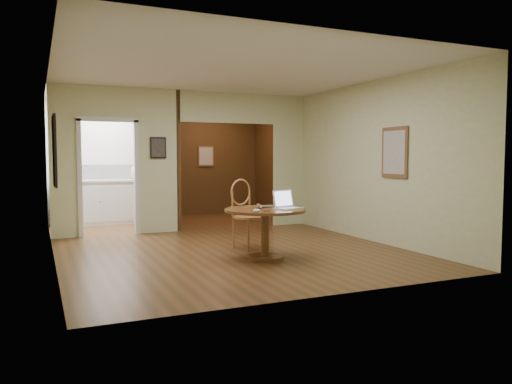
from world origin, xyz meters
name	(u,v)px	position (x,y,z in m)	size (l,w,h in m)	color
floor	(237,253)	(0.00, 0.00, 0.00)	(5.00, 5.00, 0.00)	#482F14
room_shell	(158,164)	(-0.47, 3.10, 1.29)	(5.20, 7.50, 5.00)	silver
dining_table	(265,222)	(0.20, -0.56, 0.52)	(1.13, 1.13, 0.71)	brown
chair	(245,210)	(0.28, 0.34, 0.60)	(0.59, 0.59, 1.08)	#A8743B
open_laptop	(286,204)	(0.48, -0.64, 0.77)	(0.42, 0.41, 0.26)	white
closed_laptop	(267,207)	(0.30, -0.41, 0.72)	(0.32, 0.20, 0.03)	#B5B5BA
mouse	(257,210)	(-0.08, -0.90, 0.73)	(0.11, 0.06, 0.05)	white
wine_glass	(258,207)	(0.05, -0.66, 0.75)	(0.08, 0.08, 0.09)	white
pen	(267,211)	(0.09, -0.85, 0.71)	(0.01, 0.01, 0.12)	#0C1054
kitchen_cabinet	(106,202)	(-1.35, 4.20, 0.47)	(2.06, 0.60, 0.94)	silver
grocery_bag	(138,172)	(-0.66, 4.20, 1.11)	(0.33, 0.28, 0.33)	beige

